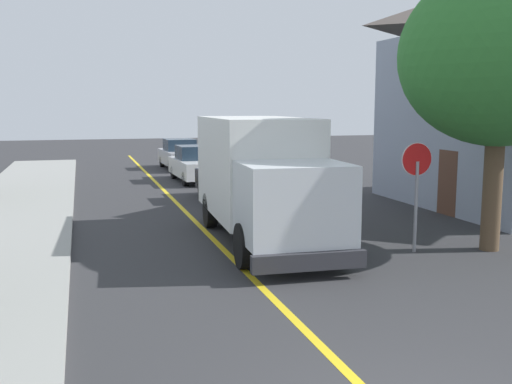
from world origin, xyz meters
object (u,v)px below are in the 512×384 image
at_px(box_truck, 262,174).
at_px(parked_car_mid, 196,165).
at_px(parked_car_far, 180,155).
at_px(street_tree_far_side, 500,57).
at_px(stop_sign, 417,176).
at_px(parked_car_near, 231,180).

bearing_deg(box_truck, parked_car_mid, 87.11).
height_order(box_truck, parked_car_far, box_truck).
relative_size(box_truck, parked_car_far, 1.64).
bearing_deg(street_tree_far_side, stop_sign, 169.07).
distance_m(parked_car_far, stop_sign, 20.76).
bearing_deg(parked_car_mid, parked_car_near, -88.13).
relative_size(box_truck, street_tree_far_side, 1.07).
bearing_deg(stop_sign, parked_car_mid, 99.71).
height_order(parked_car_mid, street_tree_far_side, street_tree_far_side).
distance_m(box_truck, parked_car_far, 18.40).
distance_m(box_truck, parked_car_mid, 12.63).
xyz_separation_m(box_truck, stop_sign, (3.17, -2.24, 0.09)).
bearing_deg(box_truck, parked_car_far, 87.36).
bearing_deg(box_truck, street_tree_far_side, -27.28).
relative_size(parked_car_mid, parked_car_far, 1.00).
relative_size(parked_car_mid, street_tree_far_side, 0.65).
height_order(parked_car_near, parked_car_far, same).
distance_m(box_truck, stop_sign, 3.88).
bearing_deg(parked_car_mid, box_truck, -92.89).
bearing_deg(street_tree_far_side, parked_car_near, 114.74).
bearing_deg(parked_car_near, stop_sign, -75.11).
xyz_separation_m(box_truck, parked_car_mid, (0.63, 12.58, -0.97)).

